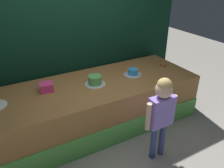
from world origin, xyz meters
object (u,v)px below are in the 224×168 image
Objects in this scene: cake_right at (133,72)px; donut at (163,65)px; child_figure at (162,109)px; pink_box at (46,87)px; cake_center at (95,80)px.

donut is at bearing 4.28° from cake_right.
child_figure reaches higher than pink_box.
child_figure reaches higher than cake_center.
pink_box is 0.73m from cake_center.
donut is at bearing -2.36° from pink_box.
cake_center is at bearing 112.40° from child_figure.
pink_box reaches higher than donut.
cake_right is (0.71, 0.01, -0.02)m from cake_center.
donut is at bearing 48.70° from child_figure.
cake_center is (-1.43, -0.06, 0.05)m from donut.
cake_center is (-0.44, 1.06, 0.05)m from child_figure.
child_figure is at bearing -46.53° from pink_box.
pink_box is 1.43m from cake_right.
cake_right is at bearing 0.84° from cake_center.
child_figure is 1.11m from cake_right.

